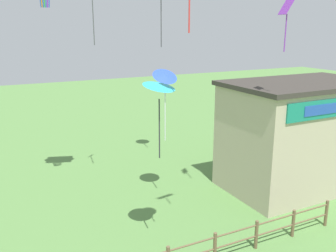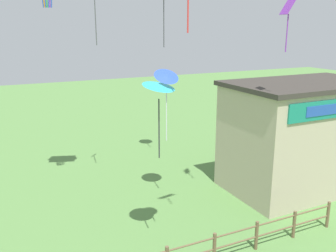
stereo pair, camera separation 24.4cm
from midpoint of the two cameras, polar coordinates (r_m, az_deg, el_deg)
The scene contains 4 objects.
seaside_building at distance 22.07m, azimuth 19.08°, elevation -1.23°, with size 8.49×5.10×5.99m.
kite_cyan_delta at distance 13.48m, azimuth -1.89°, elevation 5.89°, with size 1.64×1.64×2.93m.
kite_purple_streamer at distance 16.75m, azimuth 17.29°, elevation 16.34°, with size 0.63×0.76×2.31m.
kite_blue_delta at distance 18.19m, azimuth -0.85°, elevation 7.38°, with size 1.23×1.11×3.61m.
Camera 1 is at (-6.32, -3.07, 8.82)m, focal length 40.00 mm.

